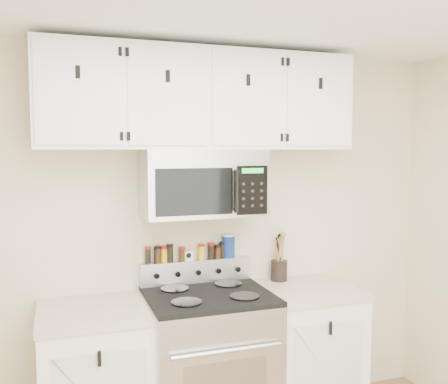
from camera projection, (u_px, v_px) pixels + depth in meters
name	position (u px, v px, depth m)	size (l,w,h in m)	color
back_wall	(195.00, 237.00, 3.37)	(3.50, 0.01, 2.50)	#BCB28D
range	(209.00, 365.00, 3.13)	(0.76, 0.65, 1.10)	#B7B7BA
base_cabinet_left	(96.00, 384.00, 2.93)	(0.64, 0.62, 0.92)	white
base_cabinet_right	(305.00, 353.00, 3.38)	(0.64, 0.62, 0.92)	white
microwave	(203.00, 183.00, 3.15)	(0.76, 0.44, 0.42)	#9E9EA3
upper_cabinets	(201.00, 100.00, 3.13)	(2.00, 0.35, 0.62)	white
utensil_crock	(279.00, 269.00, 3.50)	(0.11, 0.11, 0.33)	black
kitchen_timer	(188.00, 255.00, 3.32)	(0.06, 0.05, 0.07)	white
salt_canister	(229.00, 246.00, 3.41)	(0.09, 0.09, 0.16)	navy
spice_jar_0	(148.00, 255.00, 3.24)	(0.04, 0.04, 0.11)	black
spice_jar_1	(157.00, 255.00, 3.25)	(0.04, 0.04, 0.10)	black
spice_jar_2	(158.00, 254.00, 3.26)	(0.04, 0.04, 0.11)	#3F250F
spice_jar_3	(164.00, 254.00, 3.27)	(0.04, 0.04, 0.11)	gold
spice_jar_4	(170.00, 253.00, 3.28)	(0.04, 0.04, 0.12)	black
spice_jar_5	(182.00, 254.00, 3.31)	(0.04, 0.04, 0.09)	#3D280E
spice_jar_6	(201.00, 252.00, 3.35)	(0.04, 0.04, 0.11)	yellow
spice_jar_7	(211.00, 251.00, 3.37)	(0.05, 0.05, 0.11)	black
spice_jar_8	(218.00, 251.00, 3.39)	(0.04, 0.04, 0.09)	#432410
spice_jar_9	(223.00, 250.00, 3.40)	(0.04, 0.04, 0.11)	black
spice_jar_10	(227.00, 250.00, 3.41)	(0.04, 0.04, 0.10)	gold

